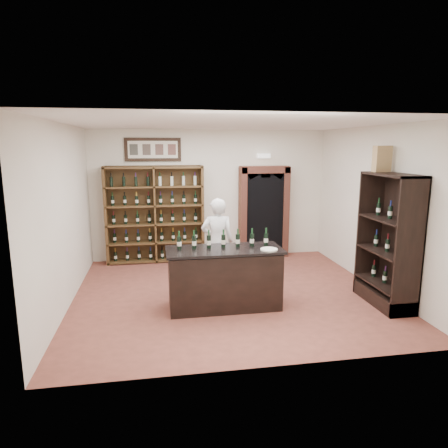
{
  "coord_description": "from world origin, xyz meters",
  "views": [
    {
      "loc": [
        -1.25,
        -6.76,
        2.64
      ],
      "look_at": [
        -0.05,
        0.3,
        1.23
      ],
      "focal_mm": 32.0,
      "sensor_mm": 36.0,
      "label": 1
    }
  ],
  "objects": [
    {
      "name": "counter_bottle_3",
      "position": [
        -0.2,
        -0.51,
        1.11
      ],
      "size": [
        0.07,
        0.07,
        0.3
      ],
      "color": "black",
      "rests_on": "tasting_counter"
    },
    {
      "name": "wall_left",
      "position": [
        -2.75,
        0.0,
        1.5
      ],
      "size": [
        0.04,
        5.0,
        3.0
      ],
      "primitive_type": "cube",
      "color": "white",
      "rests_on": "ground"
    },
    {
      "name": "counter_bottle_6",
      "position": [
        0.52,
        -0.51,
        1.11
      ],
      "size": [
        0.07,
        0.07,
        0.3
      ],
      "color": "black",
      "rests_on": "tasting_counter"
    },
    {
      "name": "arched_doorway",
      "position": [
        1.25,
        2.33,
        1.14
      ],
      "size": [
        1.17,
        0.35,
        2.17
      ],
      "color": "black",
      "rests_on": "ground"
    },
    {
      "name": "counter_bottle_4",
      "position": [
        0.04,
        -0.51,
        1.11
      ],
      "size": [
        0.07,
        0.07,
        0.3
      ],
      "color": "black",
      "rests_on": "tasting_counter"
    },
    {
      "name": "wine_shelf",
      "position": [
        -1.3,
        2.33,
        1.1
      ],
      "size": [
        2.2,
        0.38,
        2.2
      ],
      "color": "#503A1B",
      "rests_on": "ground"
    },
    {
      "name": "framed_picture",
      "position": [
        -1.3,
        2.47,
        2.55
      ],
      "size": [
        1.25,
        0.04,
        0.52
      ],
      "primitive_type": "cube",
      "color": "black",
      "rests_on": "wall_back"
    },
    {
      "name": "counter_bottle_1",
      "position": [
        -0.68,
        -0.51,
        1.11
      ],
      "size": [
        0.07,
        0.07,
        0.3
      ],
      "color": "black",
      "rests_on": "tasting_counter"
    },
    {
      "name": "floor",
      "position": [
        0.0,
        0.0,
        0.0
      ],
      "size": [
        5.5,
        5.5,
        0.0
      ],
      "primitive_type": "plane",
      "color": "brown",
      "rests_on": "ground"
    },
    {
      "name": "plate",
      "position": [
        0.49,
        -0.81,
        1.01
      ],
      "size": [
        0.27,
        0.27,
        0.02
      ],
      "primitive_type": "cylinder",
      "color": "beige",
      "rests_on": "tasting_counter"
    },
    {
      "name": "wall_back",
      "position": [
        0.0,
        2.5,
        1.5
      ],
      "size": [
        5.5,
        0.04,
        3.0
      ],
      "primitive_type": "cube",
      "color": "white",
      "rests_on": "ground"
    },
    {
      "name": "wine_crate",
      "position": [
        2.51,
        -0.5,
        2.42
      ],
      "size": [
        0.32,
        0.17,
        0.44
      ],
      "primitive_type": "cube",
      "rotation": [
        0.0,
        0.0,
        0.14
      ],
      "color": "tan",
      "rests_on": "side_cabinet"
    },
    {
      "name": "ceiling",
      "position": [
        0.0,
        0.0,
        3.0
      ],
      "size": [
        5.5,
        5.5,
        0.0
      ],
      "primitive_type": "plane",
      "rotation": [
        3.14,
        0.0,
        0.0
      ],
      "color": "white",
      "rests_on": "wall_back"
    },
    {
      "name": "counter_bottle_5",
      "position": [
        0.28,
        -0.51,
        1.11
      ],
      "size": [
        0.07,
        0.07,
        0.3
      ],
      "color": "black",
      "rests_on": "tasting_counter"
    },
    {
      "name": "counter_bottle_0",
      "position": [
        -0.92,
        -0.51,
        1.11
      ],
      "size": [
        0.07,
        0.07,
        0.3
      ],
      "color": "black",
      "rests_on": "tasting_counter"
    },
    {
      "name": "shopkeeper",
      "position": [
        -0.14,
        0.5,
        0.84
      ],
      "size": [
        0.66,
        0.48,
        1.68
      ],
      "primitive_type": "imported",
      "rotation": [
        0.0,
        0.0,
        3.02
      ],
      "color": "white",
      "rests_on": "ground"
    },
    {
      "name": "tasting_counter",
      "position": [
        -0.2,
        -0.6,
        0.49
      ],
      "size": [
        1.88,
        0.78,
        1.0
      ],
      "color": "black",
      "rests_on": "ground"
    },
    {
      "name": "counter_bottle_2",
      "position": [
        -0.44,
        -0.51,
        1.11
      ],
      "size": [
        0.07,
        0.07,
        0.3
      ],
      "color": "black",
      "rests_on": "tasting_counter"
    },
    {
      "name": "emergency_light",
      "position": [
        1.25,
        2.42,
        2.4
      ],
      "size": [
        0.3,
        0.1,
        0.1
      ],
      "primitive_type": "cube",
      "color": "white",
      "rests_on": "wall_back"
    },
    {
      "name": "side_cabinet",
      "position": [
        2.52,
        -0.9,
        0.75
      ],
      "size": [
        0.48,
        1.2,
        2.2
      ],
      "color": "black",
      "rests_on": "ground"
    },
    {
      "name": "wall_right",
      "position": [
        2.75,
        0.0,
        1.5
      ],
      "size": [
        0.04,
        5.0,
        3.0
      ],
      "primitive_type": "cube",
      "color": "white",
      "rests_on": "ground"
    }
  ]
}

